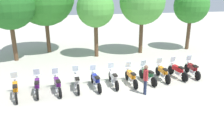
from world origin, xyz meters
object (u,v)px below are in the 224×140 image
(tree_3, at_px, (142,2))
(tree_4, at_px, (191,6))
(motorcycle_4, at_px, (96,80))
(tree_2, at_px, (95,9))
(motorcycle_7, at_px, (147,75))
(motorcycle_2, at_px, (57,84))
(motorcycle_3, at_px, (77,81))
(motorcycle_5, at_px, (113,78))
(person_0, at_px, (146,77))
(motorcycle_6, at_px, (131,77))
(motorcycle_9, at_px, (177,71))
(motorcycle_10, at_px, (192,69))
(motorcycle_8, at_px, (163,72))
(motorcycle_0, at_px, (16,89))
(tree_0, at_px, (8,3))
(motorcycle_1, at_px, (37,86))

(tree_3, distance_m, tree_4, 5.15)
(motorcycle_4, height_order, tree_2, tree_2)
(motorcycle_4, height_order, motorcycle_7, same)
(motorcycle_2, height_order, tree_3, tree_3)
(motorcycle_3, xyz_separation_m, tree_4, (11.68, 7.64, 3.76))
(motorcycle_5, distance_m, person_0, 2.36)
(motorcycle_6, relative_size, motorcycle_9, 1.01)
(motorcycle_10, bearing_deg, tree_4, -24.67)
(tree_4, bearing_deg, tree_2, -175.74)
(motorcycle_7, height_order, tree_2, tree_2)
(motorcycle_2, relative_size, motorcycle_8, 0.99)
(motorcycle_0, relative_size, motorcycle_3, 0.99)
(motorcycle_6, relative_size, tree_2, 0.37)
(motorcycle_5, xyz_separation_m, tree_0, (-7.09, 7.04, 4.29))
(motorcycle_0, relative_size, motorcycle_6, 0.99)
(motorcycle_2, xyz_separation_m, motorcycle_3, (1.17, 0.19, 0.00))
(motorcycle_7, bearing_deg, tree_4, -54.17)
(motorcycle_1, bearing_deg, motorcycle_8, -90.16)
(motorcycle_6, height_order, motorcycle_9, same)
(motorcycle_1, distance_m, tree_4, 16.47)
(motorcycle_1, xyz_separation_m, motorcycle_7, (7.01, 0.30, 0.00))
(motorcycle_1, bearing_deg, motorcycle_9, -89.88)
(person_0, bearing_deg, motorcycle_5, -52.85)
(motorcycle_6, distance_m, tree_4, 11.76)
(motorcycle_0, bearing_deg, motorcycle_8, -95.22)
(tree_4, bearing_deg, motorcycle_3, -146.82)
(tree_2, xyz_separation_m, tree_3, (4.33, 0.34, 0.51))
(motorcycle_3, xyz_separation_m, tree_3, (6.56, 7.27, 4.23))
(motorcycle_10, xyz_separation_m, tree_0, (-12.94, 6.54, 4.29))
(motorcycle_7, xyz_separation_m, tree_0, (-9.43, 6.99, 4.29))
(person_0, bearing_deg, motorcycle_0, -14.52)
(motorcycle_8, bearing_deg, motorcycle_10, -86.74)
(motorcycle_1, xyz_separation_m, motorcycle_5, (4.68, 0.25, 0.00))
(motorcycle_5, height_order, tree_0, tree_0)
(motorcycle_6, relative_size, tree_4, 0.37)
(motorcycle_9, height_order, person_0, person_0)
(person_0, xyz_separation_m, tree_4, (7.79, 9.20, 3.19))
(motorcycle_0, height_order, motorcycle_10, same)
(motorcycle_7, xyz_separation_m, motorcycle_9, (2.34, 0.36, 0.00))
(motorcycle_2, height_order, motorcycle_6, same)
(motorcycle_9, relative_size, motorcycle_10, 0.99)
(motorcycle_10, height_order, tree_4, tree_4)
(motorcycle_2, relative_size, tree_2, 0.37)
(motorcycle_1, height_order, motorcycle_7, same)
(person_0, distance_m, tree_0, 12.83)
(motorcycle_8, xyz_separation_m, motorcycle_9, (1.16, 0.12, 0.00))
(motorcycle_8, relative_size, tree_0, 0.31)
(motorcycle_1, height_order, motorcycle_6, same)
(motorcycle_3, bearing_deg, motorcycle_9, -87.71)
(motorcycle_4, bearing_deg, tree_2, -16.42)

